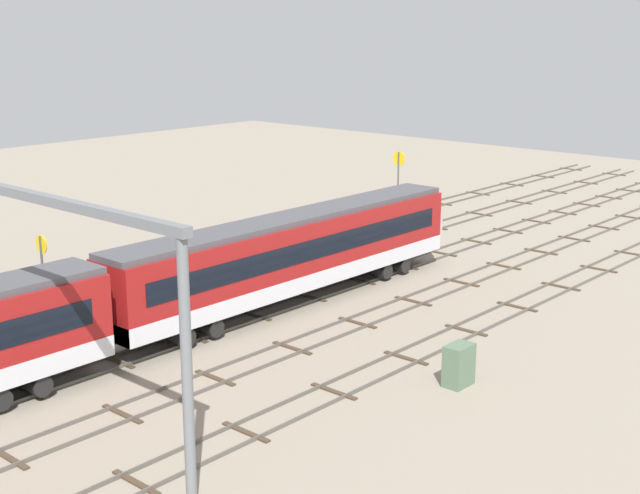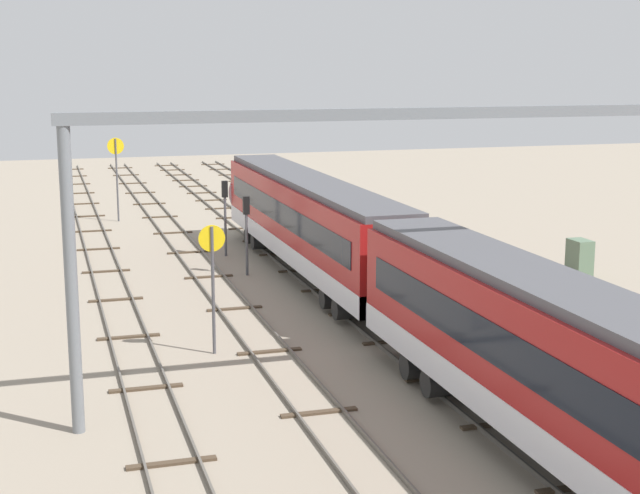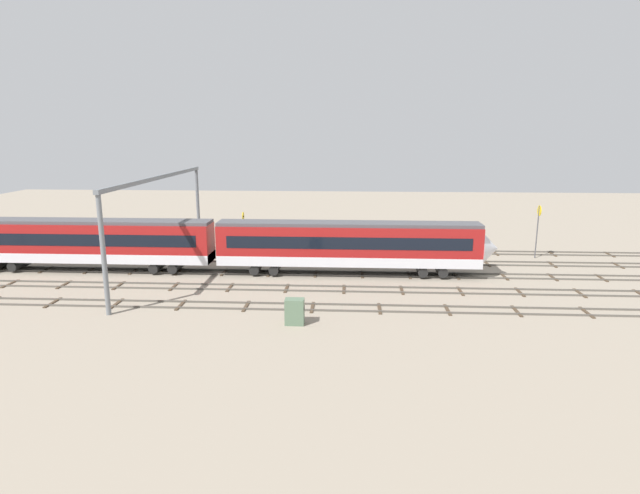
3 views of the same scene
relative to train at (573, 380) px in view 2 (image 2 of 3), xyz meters
name	(u,v)px [view 2 (image 2 of 3)]	position (x,y,z in m)	size (l,w,h in m)	color
ground_plane	(340,302)	(19.02, 0.00, -2.66)	(137.65, 137.65, 0.00)	gray
track_near_foreground	(532,286)	(19.02, -9.59, -2.59)	(121.65, 2.40, 0.16)	#59544C
track_second_near	(439,293)	(19.02, -4.79, -2.59)	(121.65, 2.40, 0.16)	#59544C
track_with_train	(340,300)	(19.02, 0.00, -2.59)	(121.65, 2.40, 0.16)	#59544C
track_second_far	(235,308)	(19.02, 4.79, -2.59)	(121.65, 2.40, 0.16)	#59544C
track_far_background	(122,316)	(19.02, 9.59, -2.59)	(121.65, 2.40, 0.16)	#59544C
train	(573,380)	(0.00, 0.00, 0.00)	(75.20, 3.24, 4.80)	maroon
overhead_gantry	(462,172)	(6.83, -0.02, 4.47)	(0.40, 24.33, 9.14)	slate
speed_sign_near_foreground	(213,269)	(13.09, 6.75, 0.50)	(0.14, 0.97, 4.77)	#4C4C51
speed_sign_far_trackside	(116,166)	(43.91, 7.65, 1.09)	(0.14, 1.09, 5.59)	#4C4C51
signal_light_trackside_approach	(225,207)	(30.41, 2.96, 0.09)	(0.31, 0.32, 4.17)	#4C4C51
signal_light_trackside_departure	(246,223)	(25.43, 2.85, -0.02)	(0.31, 0.32, 3.99)	#4C4C51
relay_cabinet	(580,258)	(20.58, -13.04, -1.75)	(1.33, 0.86, 1.82)	#597259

